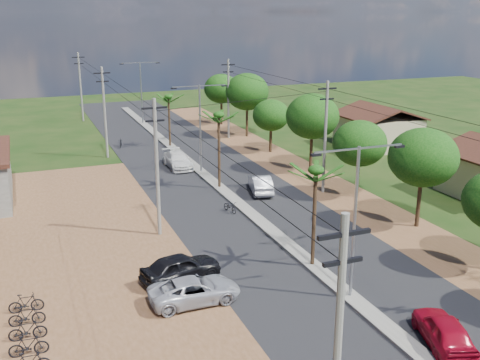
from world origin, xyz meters
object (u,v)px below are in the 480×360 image
object	(u,v)px
car_parked_dark	(181,268)
car_white_far	(178,161)
car_parked_silver	(195,291)
car_silver_mid	(260,184)
car_red_near	(444,331)

from	to	relation	value
car_parked_dark	car_white_far	bearing A→B (deg)	-27.39
car_parked_silver	car_silver_mid	bearing A→B (deg)	-34.19
car_red_near	car_parked_silver	world-z (taller)	car_red_near
car_red_near	car_parked_silver	distance (m)	11.81
car_parked_silver	car_parked_dark	distance (m)	2.59
car_white_far	car_parked_dark	world-z (taller)	car_parked_dark
car_red_near	car_white_far	xyz separation A→B (m)	(-3.00, 32.67, 0.00)
car_red_near	car_parked_dark	xyz separation A→B (m)	(-9.00, 10.23, 0.05)
car_parked_silver	car_parked_dark	world-z (taller)	car_parked_dark
car_silver_mid	car_parked_silver	size ratio (longest dim) A/B	0.94
car_red_near	car_parked_silver	bearing A→B (deg)	-21.96
car_white_far	car_parked_dark	size ratio (longest dim) A/B	1.10
car_parked_silver	car_parked_dark	size ratio (longest dim) A/B	1.04
car_white_far	car_parked_silver	distance (m)	25.73
car_red_near	car_silver_mid	distance (m)	22.96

